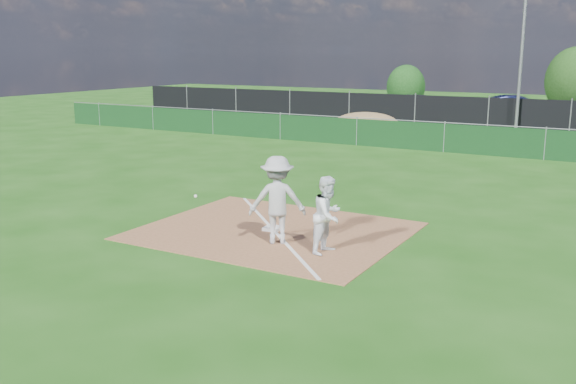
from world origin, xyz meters
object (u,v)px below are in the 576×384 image
(first_base, at_px, (273,228))
(tree_left, at_px, (406,87))
(car_left, at_px, (420,106))
(runner, at_px, (328,215))
(play_at_first, at_px, (277,200))
(car_mid, at_px, (519,110))
(tree_mid, at_px, (576,81))
(light_pole, at_px, (521,55))

(first_base, height_order, tree_left, tree_left)
(car_left, bearing_deg, runner, -169.05)
(runner, distance_m, tree_left, 34.08)
(play_at_first, distance_m, car_mid, 27.09)
(runner, xyz_separation_m, tree_mid, (1.14, 33.63, 1.47))
(light_pole, relative_size, car_mid, 1.59)
(first_base, height_order, play_at_first, play_at_first)
(car_left, height_order, car_mid, car_mid)
(first_base, xyz_separation_m, play_at_first, (0.62, -0.82, 0.93))
(runner, distance_m, tree_mid, 33.68)
(tree_mid, bearing_deg, first_base, -95.29)
(first_base, bearing_deg, tree_left, 104.08)
(first_base, distance_m, tree_mid, 32.97)
(play_at_first, bearing_deg, tree_left, 104.77)
(tree_left, bearing_deg, car_left, -61.96)
(tree_left, distance_m, tree_mid, 11.06)
(light_pole, height_order, play_at_first, light_pole)
(play_at_first, distance_m, tree_left, 33.68)
(light_pole, relative_size, runner, 4.82)
(runner, relative_size, car_left, 0.35)
(first_base, xyz_separation_m, car_left, (-5.16, 26.47, 0.76))
(runner, bearing_deg, first_base, 70.50)
(light_pole, xyz_separation_m, car_mid, (-0.73, 4.59, -3.16))
(light_pole, distance_m, runner, 22.77)
(light_pole, height_order, car_mid, light_pole)
(runner, xyz_separation_m, car_mid, (-1.07, 27.14, 0.01))
(first_base, relative_size, car_mid, 0.07)
(first_base, relative_size, runner, 0.23)
(car_left, bearing_deg, car_mid, -95.47)
(first_base, xyz_separation_m, tree_left, (-7.96, 31.74, 1.60))
(car_mid, bearing_deg, light_pole, 172.76)
(first_base, height_order, tree_mid, tree_mid)
(play_at_first, bearing_deg, car_left, 101.95)
(car_mid, height_order, tree_mid, tree_mid)
(light_pole, xyz_separation_m, tree_left, (-9.51, 10.07, -2.34))
(play_at_first, xyz_separation_m, car_mid, (0.20, 27.09, -0.15))
(tree_left, bearing_deg, play_at_first, -75.23)
(light_pole, distance_m, car_left, 8.84)
(light_pole, xyz_separation_m, first_base, (-1.55, -21.67, -3.94))
(first_base, bearing_deg, runner, -24.79)
(runner, bearing_deg, car_left, 19.75)
(car_left, height_order, tree_mid, tree_mid)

